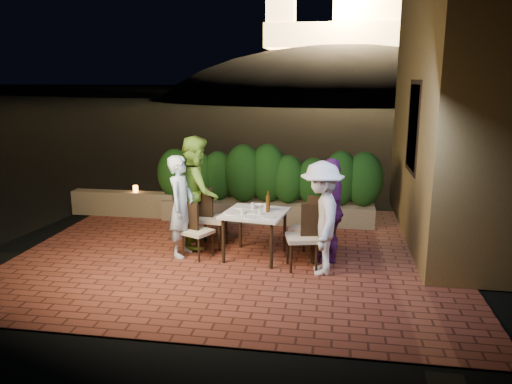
% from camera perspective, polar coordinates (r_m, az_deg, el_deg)
% --- Properties ---
extents(ground, '(400.00, 400.00, 0.00)m').
position_cam_1_polar(ground, '(7.89, -2.62, -8.08)').
color(ground, black).
rests_on(ground, ground).
extents(terrace_floor, '(7.00, 6.00, 0.15)m').
position_cam_1_polar(terrace_floor, '(8.36, -1.91, -7.22)').
color(terrace_floor, brown).
rests_on(terrace_floor, ground).
extents(building_wall, '(1.60, 5.00, 5.00)m').
position_cam_1_polar(building_wall, '(9.44, 22.25, 10.13)').
color(building_wall, olive).
rests_on(building_wall, ground).
extents(window_pane, '(0.08, 1.00, 1.40)m').
position_cam_1_polar(window_pane, '(8.83, 17.72, 7.09)').
color(window_pane, black).
rests_on(window_pane, building_wall).
extents(window_frame, '(0.06, 1.15, 1.55)m').
position_cam_1_polar(window_frame, '(8.83, 17.65, 7.09)').
color(window_frame, black).
rests_on(window_frame, building_wall).
extents(planter, '(4.20, 0.55, 0.40)m').
position_cam_1_polar(planter, '(9.94, 1.21, -2.27)').
color(planter, '#75674A').
rests_on(planter, ground).
extents(hedge, '(4.00, 0.70, 1.10)m').
position_cam_1_polar(hedge, '(9.77, 1.23, 1.98)').
color(hedge, '#143A0F').
rests_on(hedge, planter).
extents(parapet, '(2.20, 0.30, 0.50)m').
position_cam_1_polar(parapet, '(10.75, -14.83, -1.27)').
color(parapet, '#75674A').
rests_on(parapet, ground).
extents(hill, '(52.00, 40.00, 22.00)m').
position_cam_1_polar(hill, '(67.55, 9.65, 6.95)').
color(hill, black).
rests_on(hill, ground).
extents(fortress, '(26.00, 8.00, 8.00)m').
position_cam_1_polar(fortress, '(67.64, 10.14, 19.25)').
color(fortress, '#FFCC7A').
rests_on(fortress, hill).
extents(dining_table, '(1.07, 1.07, 0.75)m').
position_cam_1_polar(dining_table, '(7.93, -0.12, -4.92)').
color(dining_table, white).
rests_on(dining_table, ground).
extents(plate_nw, '(0.24, 0.24, 0.01)m').
position_cam_1_polar(plate_nw, '(7.74, -2.75, -2.44)').
color(plate_nw, white).
rests_on(plate_nw, dining_table).
extents(plate_sw, '(0.22, 0.22, 0.01)m').
position_cam_1_polar(plate_sw, '(8.10, -1.76, -1.73)').
color(plate_sw, white).
rests_on(plate_sw, dining_table).
extents(plate_ne, '(0.21, 0.21, 0.01)m').
position_cam_1_polar(plate_ne, '(7.52, 1.50, -2.89)').
color(plate_ne, white).
rests_on(plate_ne, dining_table).
extents(plate_se, '(0.20, 0.20, 0.01)m').
position_cam_1_polar(plate_se, '(7.97, 2.11, -1.98)').
color(plate_se, white).
rests_on(plate_se, dining_table).
extents(plate_centre, '(0.24, 0.24, 0.01)m').
position_cam_1_polar(plate_centre, '(7.80, -0.37, -2.30)').
color(plate_centre, white).
rests_on(plate_centre, dining_table).
extents(plate_front, '(0.20, 0.20, 0.01)m').
position_cam_1_polar(plate_front, '(7.52, -0.71, -2.88)').
color(plate_front, white).
rests_on(plate_front, dining_table).
extents(glass_nw, '(0.06, 0.06, 0.11)m').
position_cam_1_polar(glass_nw, '(7.69, -1.59, -2.16)').
color(glass_nw, silver).
rests_on(glass_nw, dining_table).
extents(glass_sw, '(0.06, 0.06, 0.10)m').
position_cam_1_polar(glass_sw, '(8.00, -0.37, -1.59)').
color(glass_sw, silver).
rests_on(glass_sw, dining_table).
extents(glass_ne, '(0.06, 0.06, 0.10)m').
position_cam_1_polar(glass_ne, '(7.67, 0.41, -2.25)').
color(glass_ne, silver).
rests_on(glass_ne, dining_table).
extents(glass_se, '(0.07, 0.07, 0.12)m').
position_cam_1_polar(glass_se, '(7.89, 1.11, -1.72)').
color(glass_se, silver).
rests_on(glass_se, dining_table).
extents(beer_bottle, '(0.07, 0.07, 0.34)m').
position_cam_1_polar(beer_bottle, '(7.79, 1.38, -1.10)').
color(beer_bottle, '#4E2B0D').
rests_on(beer_bottle, dining_table).
extents(bowl, '(0.20, 0.20, 0.04)m').
position_cam_1_polar(bowl, '(8.14, 0.28, -1.55)').
color(bowl, white).
rests_on(bowl, dining_table).
extents(chair_left_front, '(0.54, 0.54, 0.88)m').
position_cam_1_polar(chair_left_front, '(7.98, -6.70, -4.41)').
color(chair_left_front, black).
rests_on(chair_left_front, ground).
extents(chair_left_back, '(0.51, 0.51, 1.02)m').
position_cam_1_polar(chair_left_back, '(8.44, -5.07, -2.90)').
color(chair_left_back, black).
rests_on(chair_left_back, ground).
extents(chair_right_front, '(0.55, 0.55, 1.00)m').
position_cam_1_polar(chair_right_front, '(7.49, 5.29, -5.06)').
color(chair_right_front, black).
rests_on(chair_right_front, ground).
extents(chair_right_back, '(0.63, 0.63, 1.02)m').
position_cam_1_polar(chair_right_back, '(7.90, 6.07, -4.01)').
color(chair_right_back, black).
rests_on(chair_right_back, ground).
extents(diner_blue, '(0.44, 0.62, 1.63)m').
position_cam_1_polar(diner_blue, '(8.00, -8.57, -1.62)').
color(diner_blue, silver).
rests_on(diner_blue, ground).
extents(diner_green, '(0.92, 1.06, 1.88)m').
position_cam_1_polar(diner_green, '(8.44, -6.77, 0.06)').
color(diner_green, '#76B538').
rests_on(diner_green, ground).
extents(diner_white, '(0.73, 1.13, 1.66)m').
position_cam_1_polar(diner_white, '(7.24, 7.49, -3.01)').
color(diner_white, white).
rests_on(diner_white, ground).
extents(diner_purple, '(0.54, 1.00, 1.62)m').
position_cam_1_polar(diner_purple, '(7.80, 8.53, -2.03)').
color(diner_purple, '#67236B').
rests_on(diner_purple, ground).
extents(parapet_lamp, '(0.10, 0.10, 0.14)m').
position_cam_1_polar(parapet_lamp, '(10.57, -13.60, 0.35)').
color(parapet_lamp, orange).
rests_on(parapet_lamp, parapet).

